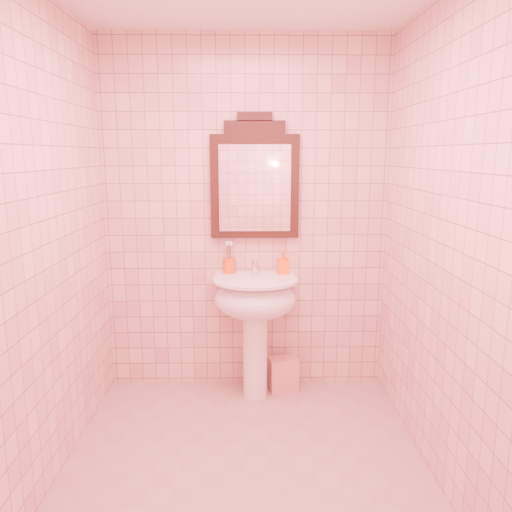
{
  "coord_description": "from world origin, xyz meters",
  "views": [
    {
      "loc": [
        0.02,
        -2.43,
        1.69
      ],
      "look_at": [
        0.06,
        0.55,
        1.09
      ],
      "focal_mm": 35.0,
      "sensor_mm": 36.0,
      "label": 1
    }
  ],
  "objects_px": {
    "mirror": "(255,181)",
    "toothbrush_cup": "(229,265)",
    "towel": "(283,374)",
    "pedestal_sink": "(255,307)",
    "soap_dispenser": "(283,263)"
  },
  "relations": [
    {
      "from": "soap_dispenser",
      "to": "towel",
      "type": "distance_m",
      "value": 0.82
    },
    {
      "from": "mirror",
      "to": "soap_dispenser",
      "type": "height_order",
      "value": "mirror"
    },
    {
      "from": "mirror",
      "to": "pedestal_sink",
      "type": "bearing_deg",
      "value": -90.0
    },
    {
      "from": "soap_dispenser",
      "to": "towel",
      "type": "xyz_separation_m",
      "value": [
        0.01,
        -0.06,
        -0.82
      ]
    },
    {
      "from": "mirror",
      "to": "towel",
      "type": "distance_m",
      "value": 1.41
    },
    {
      "from": "toothbrush_cup",
      "to": "pedestal_sink",
      "type": "bearing_deg",
      "value": -42.78
    },
    {
      "from": "soap_dispenser",
      "to": "towel",
      "type": "bearing_deg",
      "value": -97.78
    },
    {
      "from": "pedestal_sink",
      "to": "toothbrush_cup",
      "type": "xyz_separation_m",
      "value": [
        -0.18,
        0.17,
        0.26
      ]
    },
    {
      "from": "pedestal_sink",
      "to": "mirror",
      "type": "relative_size",
      "value": 1.01
    },
    {
      "from": "soap_dispenser",
      "to": "mirror",
      "type": "bearing_deg",
      "value": 148.26
    },
    {
      "from": "pedestal_sink",
      "to": "soap_dispenser",
      "type": "relative_size",
      "value": 5.4
    },
    {
      "from": "mirror",
      "to": "towel",
      "type": "xyz_separation_m",
      "value": [
        0.2,
        -0.12,
        -1.39
      ]
    },
    {
      "from": "soap_dispenser",
      "to": "towel",
      "type": "relative_size",
      "value": 0.65
    },
    {
      "from": "pedestal_sink",
      "to": "toothbrush_cup",
      "type": "bearing_deg",
      "value": 137.22
    },
    {
      "from": "mirror",
      "to": "toothbrush_cup",
      "type": "relative_size",
      "value": 4.21
    }
  ]
}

